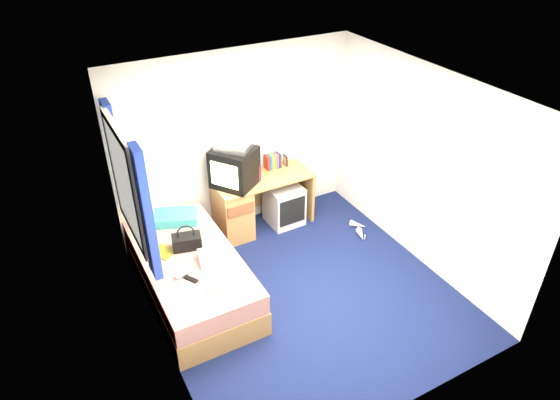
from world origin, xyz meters
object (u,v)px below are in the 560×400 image
vcr (233,146)px  water_bottle (184,272)px  pink_water_bottle (258,173)px  crt_tv (234,167)px  pillow (176,217)px  storage_cube (284,205)px  picture_frame (285,160)px  colour_swatch_fan (215,291)px  remote_control (191,279)px  bed (191,274)px  aerosol_can (253,172)px  desk (244,205)px  white_heels (359,230)px  handbag (187,241)px  magazine (161,252)px  towel (213,257)px

vcr → water_bottle: bearing=-87.0°
pink_water_bottle → water_bottle: pink_water_bottle is taller
crt_tv → water_bottle: crt_tv is taller
pillow → pink_water_bottle: bearing=3.4°
storage_cube → crt_tv: crt_tv is taller
pillow → picture_frame: bearing=9.5°
colour_swatch_fan → remote_control: 0.31m
bed → aerosol_can: bearing=35.1°
desk → white_heels: 1.59m
pillow → pink_water_bottle: pink_water_bottle is taller
pillow → handbag: size_ratio=1.42×
crt_tv → magazine: size_ratio=2.41×
vcr → handbag: bearing=-95.4°
pink_water_bottle → pillow: bearing=-176.6°
aerosol_can → pink_water_bottle: bearing=-76.0°
handbag → colour_swatch_fan: 0.81m
vcr → remote_control: size_ratio=2.53×
handbag → vcr: bearing=50.7°
picture_frame → aerosol_can: aerosol_can is taller
desk → remote_control: 1.69m
desk → pink_water_bottle: size_ratio=5.86×
pillow → crt_tv: (0.85, 0.13, 0.40)m
remote_control → bed: bearing=43.0°
pink_water_bottle → desk: bearing=162.5°
colour_swatch_fan → remote_control: bearing=119.5°
vcr → aerosol_can: size_ratio=2.25×
handbag → towel: bearing=-50.9°
crt_tv → pink_water_bottle: bearing=43.9°
crt_tv → picture_frame: crt_tv is taller
storage_cube → picture_frame: 0.60m
crt_tv → pink_water_bottle: (0.29, -0.06, -0.14)m
pillow → colour_swatch_fan: 1.37m
white_heels → pillow: bearing=163.8°
water_bottle → colour_swatch_fan: water_bottle is taller
crt_tv → water_bottle: size_ratio=3.37×
towel → white_heels: (2.18, 0.25, -0.55)m
handbag → remote_control: handbag is taller
crt_tv → aerosol_can: (0.27, 0.02, -0.16)m
crt_tv → water_bottle: bearing=-79.5°
towel → magazine: 0.61m
desk → picture_frame: 0.83m
picture_frame → magazine: bearing=-153.0°
bed → pillow: 0.78m
pillow → pink_water_bottle: 1.17m
vcr → picture_frame: size_ratio=2.89×
vcr → desk: bearing=45.5°
pink_water_bottle → aerosol_can: size_ratio=1.24×
magazine → vcr: bearing=27.7°
storage_cube → crt_tv: bearing=172.1°
towel → handbag: bearing=115.5°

